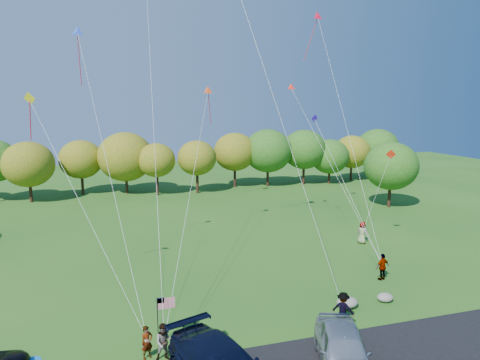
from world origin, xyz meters
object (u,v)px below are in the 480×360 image
object	(u,v)px
flyer_a	(147,342)
flyer_d	(383,267)
flyer_c	(343,309)
flyer_e	(362,233)
minivan_silver	(343,350)
flyer_b	(164,342)

from	to	relation	value
flyer_a	flyer_d	distance (m)	16.43
flyer_c	flyer_d	distance (m)	7.16
flyer_e	flyer_a	bearing A→B (deg)	93.83
flyer_c	flyer_e	world-z (taller)	flyer_e
minivan_silver	flyer_a	distance (m)	8.81
flyer_a	flyer_e	world-z (taller)	flyer_e
flyer_d	flyer_e	xyz separation A→B (m)	(2.95, 7.12, 0.03)
flyer_b	flyer_c	bearing A→B (deg)	5.60
flyer_b	flyer_a	bearing A→B (deg)	154.62
flyer_a	flyer_c	size ratio (longest dim) A/B	0.88
flyer_a	flyer_d	size ratio (longest dim) A/B	0.87
flyer_c	minivan_silver	bearing A→B (deg)	102.97
flyer_e	flyer_c	bearing A→B (deg)	115.36
flyer_c	flyer_b	bearing A→B (deg)	46.42
minivan_silver	flyer_a	bearing A→B (deg)	178.08
minivan_silver	flyer_a	size ratio (longest dim) A/B	3.41
minivan_silver	flyer_b	xyz separation A→B (m)	(-7.41, 2.96, -0.09)
minivan_silver	flyer_b	distance (m)	7.98
flyer_a	flyer_c	bearing A→B (deg)	-24.52
flyer_e	flyer_b	bearing A→B (deg)	95.74
flyer_b	flyer_e	world-z (taller)	flyer_e
minivan_silver	flyer_c	world-z (taller)	minivan_silver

